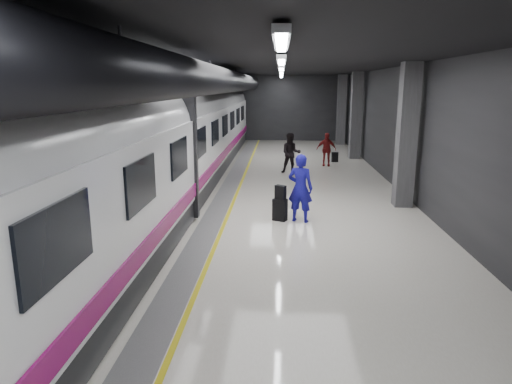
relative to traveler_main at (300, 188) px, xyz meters
name	(u,v)px	position (x,y,z in m)	size (l,w,h in m)	color
ground	(259,221)	(-1.18, -0.05, -0.97)	(40.00, 40.00, 0.00)	silver
platform_hall	(251,95)	(-1.46, 0.91, 2.56)	(10.02, 40.02, 4.51)	black
train	(143,149)	(-4.42, -0.05, 1.10)	(3.05, 38.00, 4.05)	black
traveler_main	(300,188)	(0.00, 0.00, 0.00)	(0.71, 0.47, 1.95)	#1B17AF
suitcase_main	(280,210)	(-0.57, 0.06, -0.66)	(0.39, 0.25, 0.64)	black
shoulder_bag	(281,192)	(-0.56, 0.02, -0.13)	(0.30, 0.16, 0.41)	black
traveler_far_a	(291,153)	(-0.11, 7.41, -0.08)	(0.87, 0.68, 1.78)	black
traveler_far_b	(326,149)	(1.63, 9.43, -0.17)	(0.94, 0.39, 1.60)	maroon
suitcase_far	(335,157)	(2.20, 10.64, -0.73)	(0.34, 0.22, 0.49)	black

